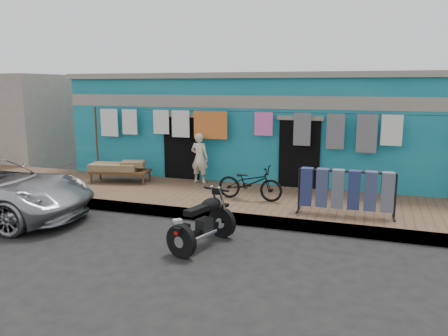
{
  "coord_description": "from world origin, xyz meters",
  "views": [
    {
      "loc": [
        3.21,
        -7.23,
        3.01
      ],
      "look_at": [
        0.0,
        2.0,
        1.15
      ],
      "focal_mm": 35.0,
      "sensor_mm": 36.0,
      "label": 1
    }
  ],
  "objects_px": {
    "seated_person": "(200,158)",
    "charpoy": "(121,172)",
    "bicycle": "(250,179)",
    "jeans_rack": "(346,192)",
    "motorcycle": "(203,220)"
  },
  "relations": [
    {
      "from": "seated_person",
      "to": "charpoy",
      "type": "height_order",
      "value": "seated_person"
    },
    {
      "from": "bicycle",
      "to": "jeans_rack",
      "type": "distance_m",
      "value": 2.35
    },
    {
      "from": "motorcycle",
      "to": "bicycle",
      "type": "bearing_deg",
      "value": 101.36
    },
    {
      "from": "motorcycle",
      "to": "charpoy",
      "type": "height_order",
      "value": "motorcycle"
    },
    {
      "from": "charpoy",
      "to": "jeans_rack",
      "type": "bearing_deg",
      "value": -10.91
    },
    {
      "from": "charpoy",
      "to": "jeans_rack",
      "type": "height_order",
      "value": "jeans_rack"
    },
    {
      "from": "bicycle",
      "to": "motorcycle",
      "type": "xyz_separation_m",
      "value": [
        -0.15,
        -2.72,
        -0.25
      ]
    },
    {
      "from": "seated_person",
      "to": "bicycle",
      "type": "distance_m",
      "value": 2.31
    },
    {
      "from": "seated_person",
      "to": "jeans_rack",
      "type": "distance_m",
      "value": 4.57
    },
    {
      "from": "jeans_rack",
      "to": "charpoy",
      "type": "bearing_deg",
      "value": 169.09
    },
    {
      "from": "seated_person",
      "to": "charpoy",
      "type": "relative_size",
      "value": 0.77
    },
    {
      "from": "seated_person",
      "to": "motorcycle",
      "type": "relative_size",
      "value": 0.84
    },
    {
      "from": "bicycle",
      "to": "motorcycle",
      "type": "relative_size",
      "value": 0.94
    },
    {
      "from": "bicycle",
      "to": "jeans_rack",
      "type": "xyz_separation_m",
      "value": [
        2.29,
        -0.53,
        -0.01
      ]
    },
    {
      "from": "seated_person",
      "to": "charpoy",
      "type": "xyz_separation_m",
      "value": [
        -2.2,
        -0.64,
        -0.43
      ]
    }
  ]
}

